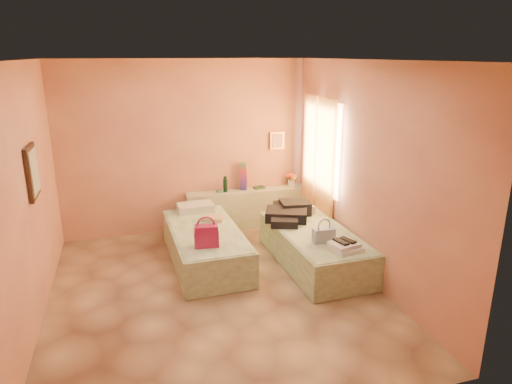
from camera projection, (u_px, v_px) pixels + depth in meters
ground at (216, 292)px, 5.72m from camera, size 4.50×4.50×0.00m
room_walls at (219, 142)px, 5.78m from camera, size 4.02×4.51×2.81m
headboard_ledge at (247, 208)px, 7.82m from camera, size 2.05×0.30×0.65m
bed_left at (205, 246)px, 6.49m from camera, size 0.95×2.02×0.50m
bed_right at (314, 247)px, 6.42m from camera, size 0.95×2.02×0.50m
water_bottle at (225, 184)px, 7.60m from camera, size 0.09×0.09×0.25m
rainbow_box at (244, 176)px, 7.70m from camera, size 0.13×0.13×0.47m
small_dish at (219, 191)px, 7.62m from camera, size 0.13×0.13×0.03m
green_book at (259, 188)px, 7.83m from camera, size 0.20×0.16×0.03m
flower_vase at (292, 178)px, 7.93m from camera, size 0.27×0.27×0.28m
magenta_handbag at (206, 236)px, 5.81m from camera, size 0.32×0.21×0.29m
khaki_garment at (213, 218)px, 6.77m from camera, size 0.38×0.35×0.05m
clothes_pile at (290, 213)px, 6.78m from camera, size 0.79×0.79×0.20m
blue_handbag at (324, 235)px, 5.95m from camera, size 0.29×0.13×0.18m
towel_stack at (346, 247)px, 5.71m from camera, size 0.40×0.36×0.10m
sandal_pair at (345, 241)px, 5.72m from camera, size 0.22×0.26×0.02m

